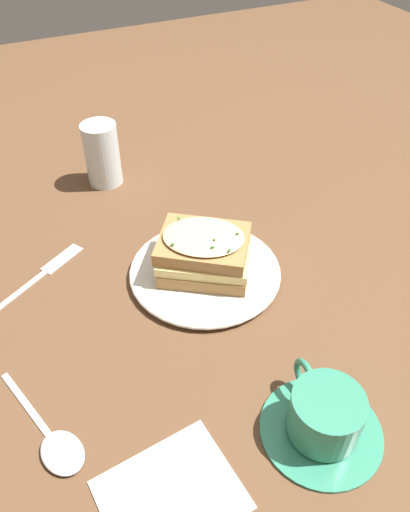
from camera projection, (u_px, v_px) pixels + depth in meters
ground_plane at (223, 282)px, 0.75m from camera, size 2.40×2.40×0.00m
dinner_plate at (205, 272)px, 0.76m from camera, size 0.23×0.23×0.01m
sandwich at (204, 253)px, 0.74m from camera, size 0.17×0.16×0.07m
teacup_with_saucer at (324, 417)px, 0.56m from camera, size 0.14×0.14×0.07m
water_glass at (102, 154)px, 0.92m from camera, size 0.06×0.06×0.12m
fork at (45, 271)px, 0.77m from camera, size 0.17×0.11×0.00m
spoon at (58, 447)px, 0.56m from camera, size 0.08×0.17×0.01m
napkin at (171, 494)px, 0.52m from camera, size 0.15×0.13×0.00m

